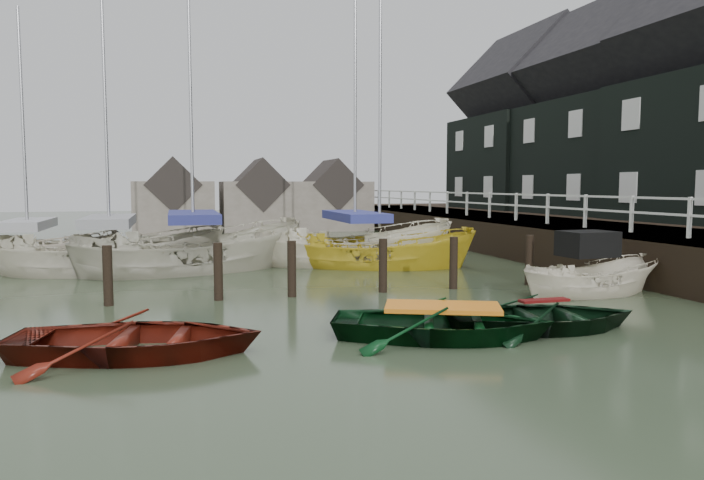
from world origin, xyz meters
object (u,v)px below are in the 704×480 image
object	(u,v)px
rowboat_red	(138,355)
sailboat_c	(379,266)
rowboat_dkgreen	(543,329)
sailboat_e	(29,267)
sailboat_a	(111,271)
sailboat_d	(355,261)
sailboat_b	(194,269)
motorboat	(590,290)
rowboat_green	(442,338)

from	to	relation	value
rowboat_red	sailboat_c	world-z (taller)	sailboat_c
rowboat_dkgreen	sailboat_c	size ratio (longest dim) A/B	0.32
sailboat_e	sailboat_a	bearing A→B (deg)	-99.65
rowboat_red	rowboat_dkgreen	xyz separation A→B (m)	(7.46, -0.18, 0.00)
sailboat_c	sailboat_d	xyz separation A→B (m)	(-0.52, 1.20, 0.05)
sailboat_c	sailboat_d	bearing A→B (deg)	46.42
sailboat_b	rowboat_dkgreen	bearing A→B (deg)	-165.45
sailboat_a	sailboat_b	distance (m)	2.60
sailboat_a	sailboat_e	bearing A→B (deg)	62.71
rowboat_dkgreen	sailboat_a	distance (m)	13.91
sailboat_c	sailboat_e	distance (m)	11.75
sailboat_c	sailboat_e	size ratio (longest dim) A/B	1.17
sailboat_a	sailboat_c	distance (m)	8.77
motorboat	sailboat_a	world-z (taller)	sailboat_a
sailboat_e	sailboat_d	bearing A→B (deg)	-74.92
rowboat_green	rowboat_dkgreen	xyz separation A→B (m)	(2.18, 0.12, 0.00)
sailboat_a	sailboat_d	xyz separation A→B (m)	(8.19, 0.20, 0.00)
sailboat_d	sailboat_a	bearing A→B (deg)	93.57
rowboat_dkgreen	sailboat_b	xyz separation A→B (m)	(-6.24, 10.50, 0.06)
motorboat	sailboat_c	xyz separation A→B (m)	(-3.45, 6.67, -0.10)
sailboat_e	motorboat	bearing A→B (deg)	-99.19
motorboat	sailboat_e	bearing A→B (deg)	54.11
sailboat_b	sailboat_d	size ratio (longest dim) A/B	0.88
rowboat_dkgreen	rowboat_red	bearing A→B (deg)	97.20
rowboat_green	sailboat_e	size ratio (longest dim) A/B	0.41
rowboat_green	sailboat_c	bearing A→B (deg)	10.59
sailboat_b	rowboat_green	bearing A→B (deg)	-175.24
rowboat_dkgreen	sailboat_d	bearing A→B (deg)	11.85
motorboat	sailboat_b	size ratio (longest dim) A/B	0.34
sailboat_e	rowboat_dkgreen	bearing A→B (deg)	-114.14
sailboat_b	sailboat_c	distance (m)	6.17
rowboat_green	sailboat_b	world-z (taller)	sailboat_b
rowboat_red	sailboat_a	size ratio (longest dim) A/B	0.38
rowboat_green	motorboat	size ratio (longest dim) A/B	0.98
rowboat_green	sailboat_a	world-z (taller)	sailboat_a
rowboat_dkgreen	sailboat_c	bearing A→B (deg)	9.20
rowboat_dkgreen	sailboat_b	distance (m)	12.21
rowboat_red	rowboat_green	bearing A→B (deg)	-82.04
rowboat_red	sailboat_a	distance (m)	10.66
sailboat_a	sailboat_c	world-z (taller)	sailboat_c
motorboat	sailboat_a	distance (m)	14.39
sailboat_a	sailboat_c	bearing A→B (deg)	-91.06
sailboat_a	rowboat_green	bearing A→B (deg)	-143.03
rowboat_dkgreen	motorboat	world-z (taller)	motorboat
rowboat_red	rowboat_green	world-z (taller)	rowboat_red
sailboat_e	sailboat_b	bearing A→B (deg)	-87.55
sailboat_b	sailboat_e	xyz separation A→B (m)	(-5.30, 2.00, 0.00)
sailboat_c	sailboat_d	world-z (taller)	sailboat_d
rowboat_red	sailboat_d	size ratio (longest dim) A/B	0.30
rowboat_green	sailboat_b	distance (m)	11.36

